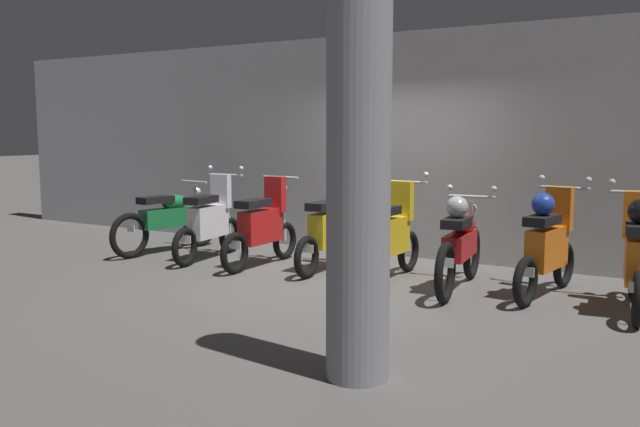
{
  "coord_description": "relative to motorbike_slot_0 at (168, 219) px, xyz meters",
  "views": [
    {
      "loc": [
        3.86,
        -7.13,
        1.79
      ],
      "look_at": [
        -0.5,
        0.2,
        0.75
      ],
      "focal_mm": 38.17,
      "sensor_mm": 36.0,
      "label": 1
    }
  ],
  "objects": [
    {
      "name": "motorbike_slot_3",
      "position": [
        2.72,
        0.11,
        0.03
      ],
      "size": [
        0.56,
        1.68,
        1.18
      ],
      "color": "black",
      "rests_on": "ground"
    },
    {
      "name": "motorbike_slot_5",
      "position": [
        4.53,
        -0.13,
        0.04
      ],
      "size": [
        0.59,
        1.95,
        1.15
      ],
      "color": "black",
      "rests_on": "ground"
    },
    {
      "name": "motorbike_slot_6",
      "position": [
        5.45,
        0.07,
        0.08
      ],
      "size": [
        0.59,
        1.68,
        1.29
      ],
      "color": "black",
      "rests_on": "ground"
    },
    {
      "name": "ground_plane",
      "position": [
        3.17,
        -0.28,
        -0.49
      ],
      "size": [
        80.0,
        80.0,
        0.0
      ],
      "primitive_type": "plane",
      "color": "#565451"
    },
    {
      "name": "motorbike_slot_0",
      "position": [
        0.0,
        0.0,
        0.0
      ],
      "size": [
        0.56,
        1.94,
        1.03
      ],
      "color": "black",
      "rests_on": "ground"
    },
    {
      "name": "motorbike_slot_4",
      "position": [
        3.63,
        -0.03,
        0.04
      ],
      "size": [
        0.59,
        1.68,
        1.29
      ],
      "color": "black",
      "rests_on": "ground"
    },
    {
      "name": "motorbike_slot_2",
      "position": [
        1.81,
        -0.13,
        0.03
      ],
      "size": [
        0.56,
        1.68,
        1.18
      ],
      "color": "black",
      "rests_on": "ground"
    },
    {
      "name": "motorbike_slot_1",
      "position": [
        0.9,
        -0.11,
        0.04
      ],
      "size": [
        0.59,
        1.68,
        1.29
      ],
      "color": "black",
      "rests_on": "ground"
    },
    {
      "name": "motorbike_slot_7",
      "position": [
        6.35,
        -0.13,
        0.08
      ],
      "size": [
        0.59,
        1.68,
        1.29
      ],
      "color": "black",
      "rests_on": "ground"
    },
    {
      "name": "back_wall",
      "position": [
        3.17,
        1.61,
        1.09
      ],
      "size": [
        16.0,
        0.3,
        3.16
      ],
      "primitive_type": "cube",
      "color": "#ADADB2",
      "rests_on": "ground"
    },
    {
      "name": "support_pillar",
      "position": [
        4.82,
        -3.15,
        1.09
      ],
      "size": [
        0.46,
        0.46,
        3.16
      ],
      "primitive_type": "cylinder",
      "color": "gray",
      "rests_on": "ground"
    }
  ]
}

